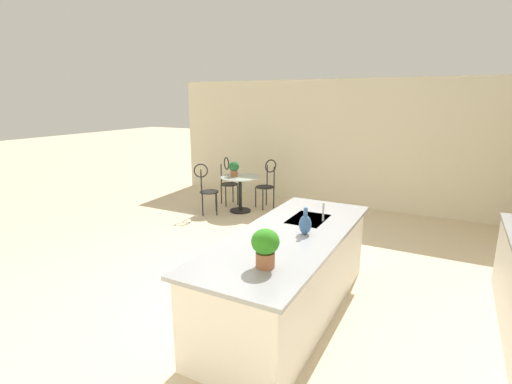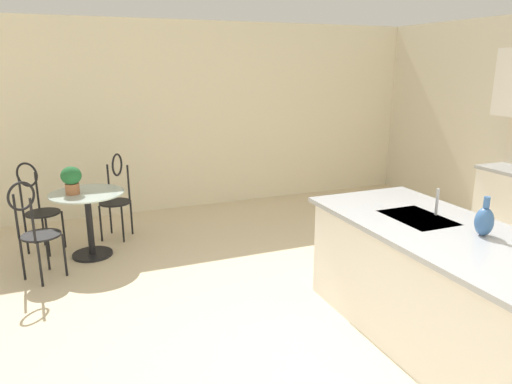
% 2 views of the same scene
% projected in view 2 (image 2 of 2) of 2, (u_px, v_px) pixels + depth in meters
% --- Properties ---
extents(ground_plane, '(40.00, 40.00, 0.00)m').
position_uv_depth(ground_plane, '(337.00, 360.00, 3.47)').
color(ground_plane, beige).
extents(wall_left_window, '(0.12, 7.80, 2.70)m').
position_uv_depth(wall_left_window, '(188.00, 117.00, 6.92)').
color(wall_left_window, beige).
rests_on(wall_left_window, ground).
extents(kitchen_island, '(2.80, 1.06, 0.92)m').
position_uv_depth(kitchen_island, '(464.00, 300.00, 3.39)').
color(kitchen_island, white).
rests_on(kitchen_island, ground).
extents(bistro_table, '(0.80, 0.80, 0.74)m').
position_uv_depth(bistro_table, '(89.00, 218.00, 5.24)').
color(bistro_table, black).
rests_on(bistro_table, ground).
extents(chair_near_window, '(0.52, 0.52, 1.04)m').
position_uv_depth(chair_near_window, '(116.00, 192.00, 5.81)').
color(chair_near_window, black).
rests_on(chair_near_window, ground).
extents(chair_by_island, '(0.53, 0.53, 1.04)m').
position_uv_depth(chair_by_island, '(34.00, 226.00, 4.60)').
color(chair_by_island, black).
rests_on(chair_by_island, ground).
extents(chair_toward_desk, '(0.53, 0.53, 1.04)m').
position_uv_depth(chair_toward_desk, '(37.00, 203.00, 5.36)').
color(chair_toward_desk, black).
rests_on(chair_toward_desk, ground).
extents(sink_faucet, '(0.02, 0.02, 0.22)m').
position_uv_depth(sink_faucet, '(437.00, 202.00, 3.79)').
color(sink_faucet, '#B2B5BA').
rests_on(sink_faucet, kitchen_island).
extents(potted_plant_on_table, '(0.22, 0.22, 0.30)m').
position_uv_depth(potted_plant_on_table, '(71.00, 178.00, 5.06)').
color(potted_plant_on_table, '#9E603D').
rests_on(potted_plant_on_table, bistro_table).
extents(vase_on_counter, '(0.13, 0.13, 0.29)m').
position_uv_depth(vase_on_counter, '(484.00, 221.00, 3.33)').
color(vase_on_counter, '#386099').
rests_on(vase_on_counter, kitchen_island).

